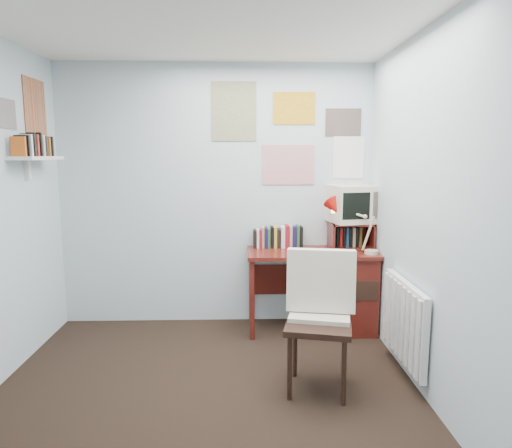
{
  "coord_description": "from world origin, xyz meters",
  "views": [
    {
      "loc": [
        0.26,
        -2.66,
        1.65
      ],
      "look_at": [
        0.37,
        1.03,
        1.08
      ],
      "focal_mm": 32.0,
      "sensor_mm": 36.0,
      "label": 1
    }
  ],
  "objects": [
    {
      "name": "back_wall",
      "position": [
        0.0,
        1.75,
        1.25
      ],
      "size": [
        3.0,
        0.02,
        2.5
      ],
      "primitive_type": "cube",
      "color": "silver",
      "rests_on": "ground"
    },
    {
      "name": "right_wall",
      "position": [
        1.5,
        0.0,
        1.25
      ],
      "size": [
        0.02,
        3.5,
        2.5
      ],
      "primitive_type": "cube",
      "color": "silver",
      "rests_on": "ground"
    },
    {
      "name": "radiator",
      "position": [
        1.46,
        0.55,
        0.42
      ],
      "size": [
        0.09,
        0.8,
        0.6
      ],
      "primitive_type": "cube",
      "color": "white",
      "rests_on": "right_wall"
    },
    {
      "name": "posters_left",
      "position": [
        -1.49,
        1.1,
        2.0
      ],
      "size": [
        0.01,
        0.7,
        0.6
      ],
      "primitive_type": "cube",
      "color": "white",
      "rests_on": "left_wall"
    },
    {
      "name": "desk_chair",
      "position": [
        0.78,
        0.34,
        0.48
      ],
      "size": [
        0.58,
        0.56,
        0.95
      ],
      "primitive_type": "cube",
      "rotation": [
        0.0,
        0.0,
        -0.22
      ],
      "color": "black",
      "rests_on": "ground"
    },
    {
      "name": "desk",
      "position": [
        1.17,
        1.48,
        0.41
      ],
      "size": [
        1.2,
        0.55,
        0.76
      ],
      "color": "#591A14",
      "rests_on": "ground"
    },
    {
      "name": "crt_tv",
      "position": [
        1.3,
        1.61,
        1.2
      ],
      "size": [
        0.47,
        0.45,
        0.38
      ],
      "primitive_type": "cube",
      "rotation": [
        0.0,
        0.0,
        0.2
      ],
      "color": "beige",
      "rests_on": "tv_riser"
    },
    {
      "name": "tv_riser",
      "position": [
        1.29,
        1.59,
        0.89
      ],
      "size": [
        0.4,
        0.3,
        0.25
      ],
      "primitive_type": "cube",
      "color": "#591A14",
      "rests_on": "desk"
    },
    {
      "name": "desk_lamp",
      "position": [
        1.42,
        1.34,
        0.98
      ],
      "size": [
        0.32,
        0.28,
        0.45
      ],
      "primitive_type": "cube",
      "rotation": [
        0.0,
        0.0,
        0.02
      ],
      "color": "red",
      "rests_on": "desk"
    },
    {
      "name": "book_row",
      "position": [
        0.66,
        1.66,
        0.87
      ],
      "size": [
        0.6,
        0.14,
        0.22
      ],
      "primitive_type": "cube",
      "color": "#591A14",
      "rests_on": "desk"
    },
    {
      "name": "posters_back",
      "position": [
        0.7,
        1.74,
        1.85
      ],
      "size": [
        1.2,
        0.01,
        0.9
      ],
      "primitive_type": "cube",
      "color": "white",
      "rests_on": "back_wall"
    },
    {
      "name": "ground",
      "position": [
        0.0,
        0.0,
        0.0
      ],
      "size": [
        3.5,
        3.5,
        0.0
      ],
      "primitive_type": "plane",
      "color": "black",
      "rests_on": "ground"
    },
    {
      "name": "wall_shelf",
      "position": [
        -1.4,
        1.1,
        1.62
      ],
      "size": [
        0.2,
        0.62,
        0.24
      ],
      "primitive_type": "cube",
      "color": "white",
      "rests_on": "left_wall"
    }
  ]
}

